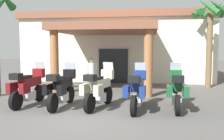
{
  "coord_description": "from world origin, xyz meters",
  "views": [
    {
      "loc": [
        2.01,
        -7.61,
        2.13
      ],
      "look_at": [
        0.54,
        3.14,
        1.2
      ],
      "focal_mm": 40.26,
      "sensor_mm": 36.0,
      "label": 1
    }
  ],
  "objects_px": {
    "motorcycle_maroon": "(28,87)",
    "motorcycle_blue": "(137,90)",
    "motorcycle_cream": "(99,89)",
    "motorcycle_black": "(62,88)",
    "pedestrian": "(92,72)",
    "motel_building": "(119,46)",
    "motorcycle_green": "(177,90)",
    "palm_tree_near_portico": "(210,21)"
  },
  "relations": [
    {
      "from": "motorcycle_black",
      "to": "motorcycle_blue",
      "type": "relative_size",
      "value": 1.0
    },
    {
      "from": "pedestrian",
      "to": "palm_tree_near_portico",
      "type": "height_order",
      "value": "palm_tree_near_portico"
    },
    {
      "from": "motorcycle_cream",
      "to": "motorcycle_blue",
      "type": "relative_size",
      "value": 0.98
    },
    {
      "from": "motorcycle_maroon",
      "to": "motorcycle_blue",
      "type": "bearing_deg",
      "value": -86.65
    },
    {
      "from": "motorcycle_black",
      "to": "motorcycle_green",
      "type": "height_order",
      "value": "same"
    },
    {
      "from": "motorcycle_green",
      "to": "pedestrian",
      "type": "xyz_separation_m",
      "value": [
        -3.73,
        3.29,
        0.28
      ]
    },
    {
      "from": "motel_building",
      "to": "motorcycle_cream",
      "type": "relative_size",
      "value": 5.87
    },
    {
      "from": "motorcycle_cream",
      "to": "pedestrian",
      "type": "height_order",
      "value": "pedestrian"
    },
    {
      "from": "motorcycle_blue",
      "to": "palm_tree_near_portico",
      "type": "relative_size",
      "value": 0.46
    },
    {
      "from": "palm_tree_near_portico",
      "to": "motorcycle_maroon",
      "type": "bearing_deg",
      "value": -145.07
    },
    {
      "from": "motorcycle_black",
      "to": "motorcycle_cream",
      "type": "height_order",
      "value": "same"
    },
    {
      "from": "motorcycle_cream",
      "to": "motorcycle_green",
      "type": "height_order",
      "value": "same"
    },
    {
      "from": "motorcycle_maroon",
      "to": "palm_tree_near_portico",
      "type": "height_order",
      "value": "palm_tree_near_portico"
    },
    {
      "from": "motel_building",
      "to": "motorcycle_cream",
      "type": "distance_m",
      "value": 9.54
    },
    {
      "from": "motorcycle_blue",
      "to": "pedestrian",
      "type": "xyz_separation_m",
      "value": [
        -2.37,
        3.56,
        0.28
      ]
    },
    {
      "from": "motorcycle_black",
      "to": "motorcycle_cream",
      "type": "bearing_deg",
      "value": -82.28
    },
    {
      "from": "motel_building",
      "to": "pedestrian",
      "type": "bearing_deg",
      "value": -95.99
    },
    {
      "from": "motorcycle_black",
      "to": "motorcycle_maroon",
      "type": "bearing_deg",
      "value": 87.65
    },
    {
      "from": "motorcycle_black",
      "to": "pedestrian",
      "type": "bearing_deg",
      "value": -1.51
    },
    {
      "from": "motorcycle_green",
      "to": "pedestrian",
      "type": "distance_m",
      "value": 4.98
    },
    {
      "from": "motorcycle_blue",
      "to": "pedestrian",
      "type": "distance_m",
      "value": 4.29
    },
    {
      "from": "motorcycle_maroon",
      "to": "motorcycle_cream",
      "type": "xyz_separation_m",
      "value": [
        2.71,
        -0.06,
        0.0
      ]
    },
    {
      "from": "motorcycle_blue",
      "to": "motorcycle_green",
      "type": "xyz_separation_m",
      "value": [
        1.36,
        0.28,
        0.0
      ]
    },
    {
      "from": "motorcycle_black",
      "to": "motorcycle_green",
      "type": "bearing_deg",
      "value": -83.11
    },
    {
      "from": "motorcycle_blue",
      "to": "motorcycle_cream",
      "type": "bearing_deg",
      "value": 89.03
    },
    {
      "from": "motel_building",
      "to": "motorcycle_green",
      "type": "height_order",
      "value": "motel_building"
    },
    {
      "from": "motorcycle_green",
      "to": "pedestrian",
      "type": "bearing_deg",
      "value": 52.07
    },
    {
      "from": "motel_building",
      "to": "motorcycle_maroon",
      "type": "xyz_separation_m",
      "value": [
        -2.38,
        -9.34,
        -1.58
      ]
    },
    {
      "from": "pedestrian",
      "to": "palm_tree_near_portico",
      "type": "distance_m",
      "value": 6.89
    },
    {
      "from": "motorcycle_maroon",
      "to": "pedestrian",
      "type": "xyz_separation_m",
      "value": [
        1.69,
        3.34,
        0.28
      ]
    },
    {
      "from": "motorcycle_maroon",
      "to": "palm_tree_near_portico",
      "type": "xyz_separation_m",
      "value": [
        7.72,
        5.39,
        2.91
      ]
    },
    {
      "from": "motorcycle_blue",
      "to": "motorcycle_maroon",
      "type": "bearing_deg",
      "value": 92.58
    },
    {
      "from": "motel_building",
      "to": "motorcycle_black",
      "type": "bearing_deg",
      "value": -95.6
    },
    {
      "from": "motorcycle_cream",
      "to": "pedestrian",
      "type": "relative_size",
      "value": 1.29
    },
    {
      "from": "motorcycle_cream",
      "to": "motorcycle_green",
      "type": "relative_size",
      "value": 0.98
    },
    {
      "from": "motorcycle_cream",
      "to": "motorcycle_blue",
      "type": "bearing_deg",
      "value": -82.62
    },
    {
      "from": "motel_building",
      "to": "pedestrian",
      "type": "relative_size",
      "value": 7.58
    },
    {
      "from": "pedestrian",
      "to": "motorcycle_maroon",
      "type": "bearing_deg",
      "value": 121.29
    },
    {
      "from": "motel_building",
      "to": "motorcycle_blue",
      "type": "distance_m",
      "value": 9.84
    },
    {
      "from": "motel_building",
      "to": "motorcycle_maroon",
      "type": "relative_size",
      "value": 5.78
    },
    {
      "from": "motorcycle_cream",
      "to": "motorcycle_blue",
      "type": "distance_m",
      "value": 1.36
    },
    {
      "from": "motorcycle_maroon",
      "to": "motorcycle_green",
      "type": "relative_size",
      "value": 1.0
    }
  ]
}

